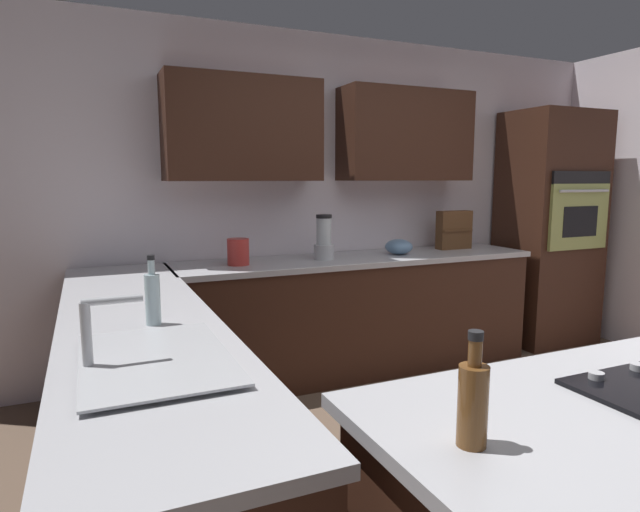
% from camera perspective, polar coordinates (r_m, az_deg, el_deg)
% --- Properties ---
extents(ground_plane, '(14.00, 14.00, 0.00)m').
position_cam_1_polar(ground_plane, '(3.10, 22.05, -21.12)').
color(ground_plane, brown).
extents(wall_back, '(6.00, 0.44, 2.60)m').
position_cam_1_polar(wall_back, '(4.34, 2.62, 7.57)').
color(wall_back, silver).
rests_on(wall_back, ground).
extents(lower_cabinets_back, '(2.80, 0.60, 0.86)m').
position_cam_1_polar(lower_cabinets_back, '(4.17, 4.15, -6.46)').
color(lower_cabinets_back, '#381E14').
rests_on(lower_cabinets_back, ground).
extents(countertop_back, '(2.84, 0.64, 0.04)m').
position_cam_1_polar(countertop_back, '(4.08, 4.21, -0.35)').
color(countertop_back, '#B2B2B7').
rests_on(countertop_back, lower_cabinets_back).
extents(lower_cabinets_side, '(0.60, 2.90, 0.86)m').
position_cam_1_polar(lower_cabinets_side, '(2.62, -18.53, -16.07)').
color(lower_cabinets_side, '#381E14').
rests_on(lower_cabinets_side, ground).
extents(countertop_side, '(0.64, 2.94, 0.04)m').
position_cam_1_polar(countertop_side, '(2.47, -19.01, -6.52)').
color(countertop_side, '#B2B2B7').
rests_on(countertop_side, lower_cabinets_side).
extents(wall_oven, '(0.80, 0.66, 2.08)m').
position_cam_1_polar(wall_oven, '(5.26, 23.39, 2.71)').
color(wall_oven, '#381E14').
rests_on(wall_oven, ground).
extents(sink_unit, '(0.46, 0.70, 0.23)m').
position_cam_1_polar(sink_unit, '(1.83, -17.52, -10.39)').
color(sink_unit, '#515456').
rests_on(sink_unit, countertop_side).
extents(blender, '(0.15, 0.15, 0.33)m').
position_cam_1_polar(blender, '(3.92, 0.42, 1.71)').
color(blender, silver).
rests_on(blender, countertop_back).
extents(mixing_bowl, '(0.22, 0.22, 0.12)m').
position_cam_1_polar(mixing_bowl, '(4.24, 8.46, 0.99)').
color(mixing_bowl, '#668CB2').
rests_on(mixing_bowl, countertop_back).
extents(spice_rack, '(0.31, 0.11, 0.32)m').
position_cam_1_polar(spice_rack, '(4.64, 14.19, 2.73)').
color(spice_rack, brown).
rests_on(spice_rack, countertop_back).
extents(kettle, '(0.15, 0.15, 0.18)m').
position_cam_1_polar(kettle, '(3.71, -8.77, 0.45)').
color(kettle, red).
rests_on(kettle, countertop_back).
extents(dish_soap_bottle, '(0.06, 0.06, 0.29)m').
position_cam_1_polar(dish_soap_bottle, '(2.28, -17.53, -4.22)').
color(dish_soap_bottle, silver).
rests_on(dish_soap_bottle, countertop_side).
extents(oil_bottle, '(0.07, 0.07, 0.27)m').
position_cam_1_polar(oil_bottle, '(1.27, 16.09, -14.75)').
color(oil_bottle, brown).
rests_on(oil_bottle, island_top).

